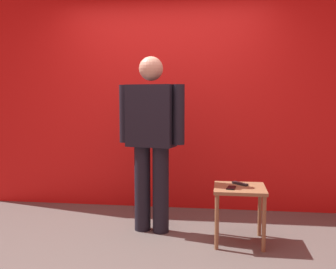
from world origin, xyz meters
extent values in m
plane|color=#59544F|center=(0.00, 0.00, 0.00)|extent=(12.00, 12.00, 0.00)
cube|color=red|center=(0.00, 1.55, 1.37)|extent=(4.60, 0.12, 2.73)
cylinder|color=black|center=(-0.10, 0.62, 0.43)|extent=(0.19, 0.19, 0.86)
cylinder|color=black|center=(0.09, 0.58, 0.43)|extent=(0.19, 0.19, 0.86)
cube|color=black|center=(-0.01, 0.60, 1.17)|extent=(0.51, 0.33, 0.61)
cube|color=#2D4784|center=(0.02, 0.72, 1.20)|extent=(0.13, 0.04, 0.51)
cube|color=silver|center=(0.02, 0.73, 1.18)|extent=(0.05, 0.02, 0.46)
cylinder|color=black|center=(-0.29, 0.66, 1.18)|extent=(0.14, 0.14, 0.58)
cylinder|color=black|center=(0.27, 0.54, 1.18)|extent=(0.14, 0.14, 0.58)
sphere|color=tan|center=(-0.01, 0.60, 1.63)|extent=(0.24, 0.24, 0.24)
cube|color=olive|center=(0.86, 0.40, 0.51)|extent=(0.47, 0.47, 0.03)
cylinder|color=olive|center=(0.65, 0.19, 0.25)|extent=(0.04, 0.04, 0.50)
cylinder|color=olive|center=(1.06, 0.19, 0.25)|extent=(0.04, 0.04, 0.50)
cylinder|color=olive|center=(0.65, 0.60, 0.25)|extent=(0.04, 0.04, 0.50)
cylinder|color=olive|center=(1.06, 0.60, 0.25)|extent=(0.04, 0.04, 0.50)
cube|color=black|center=(0.78, 0.33, 0.53)|extent=(0.10, 0.15, 0.01)
cube|color=black|center=(0.87, 0.49, 0.54)|extent=(0.15, 0.15, 0.02)
camera|label=1|loc=(0.69, -3.29, 1.36)|focal=42.82mm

